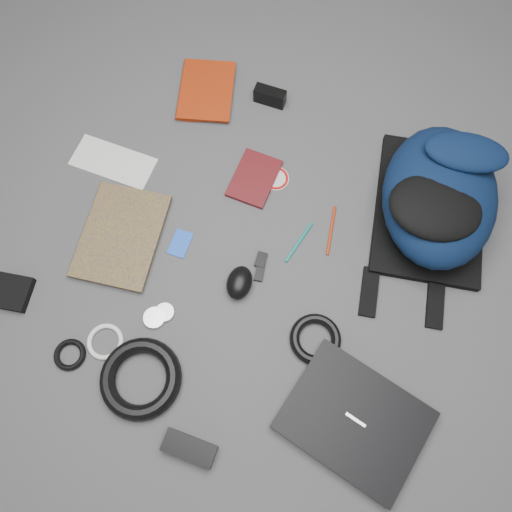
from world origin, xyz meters
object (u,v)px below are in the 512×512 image
(textbook_red, at_px, (180,89))
(pouch, at_px, (12,292))
(compact_camera, at_px, (270,96))
(laptop, at_px, (354,420))
(comic_book, at_px, (85,228))
(mouse, at_px, (239,283))
(backpack, at_px, (439,196))
(dvd_case, at_px, (254,178))
(power_brick, at_px, (189,448))

(textbook_red, xyz_separation_m, pouch, (-0.15, -0.76, 0.00))
(compact_camera, height_order, pouch, compact_camera)
(laptop, xyz_separation_m, comic_book, (-0.86, 0.22, -0.01))
(textbook_red, bearing_deg, compact_camera, -3.02)
(compact_camera, relative_size, mouse, 1.02)
(textbook_red, xyz_separation_m, compact_camera, (0.28, 0.07, 0.01))
(backpack, bearing_deg, compact_camera, 150.74)
(backpack, bearing_deg, dvd_case, 178.91)
(comic_book, height_order, compact_camera, compact_camera)
(comic_book, bearing_deg, backpack, 16.23)
(comic_book, relative_size, compact_camera, 3.02)
(laptop, bearing_deg, backpack, 99.98)
(backpack, height_order, power_brick, backpack)
(backpack, distance_m, comic_book, 0.98)
(backpack, relative_size, compact_camera, 4.87)
(comic_book, bearing_deg, pouch, -120.00)
(laptop, height_order, power_brick, laptop)
(mouse, bearing_deg, backpack, 37.41)
(laptop, bearing_deg, pouch, -166.25)
(mouse, bearing_deg, pouch, -162.82)
(power_brick, bearing_deg, dvd_case, 98.09)
(dvd_case, relative_size, compact_camera, 1.71)
(comic_book, height_order, power_brick, power_brick)
(backpack, relative_size, laptop, 1.43)
(pouch, bearing_deg, power_brick, -17.16)
(laptop, xyz_separation_m, textbook_red, (-0.80, 0.74, -0.00))
(compact_camera, bearing_deg, textbook_red, -167.65)
(backpack, bearing_deg, mouse, -147.04)
(power_brick, height_order, pouch, power_brick)
(textbook_red, bearing_deg, laptop, -59.33)
(dvd_case, bearing_deg, compact_camera, 102.14)
(textbook_red, bearing_deg, dvd_case, -48.38)
(comic_book, distance_m, pouch, 0.26)
(compact_camera, xyz_separation_m, power_brick, (0.17, -1.02, -0.01))
(backpack, bearing_deg, laptop, -103.20)
(power_brick, bearing_deg, backpack, 64.20)
(textbook_red, distance_m, pouch, 0.78)
(power_brick, relative_size, pouch, 1.36)
(power_brick, bearing_deg, textbook_red, 114.26)
(textbook_red, distance_m, mouse, 0.66)
(comic_book, relative_size, mouse, 3.09)
(mouse, bearing_deg, laptop, -35.65)
(textbook_red, relative_size, mouse, 2.36)
(textbook_red, xyz_separation_m, mouse, (0.41, -0.52, 0.01))
(pouch, bearing_deg, dvd_case, 49.31)
(backpack, height_order, mouse, backpack)
(laptop, relative_size, textbook_red, 1.48)
(textbook_red, height_order, compact_camera, compact_camera)
(dvd_case, xyz_separation_m, pouch, (-0.48, -0.56, 0.01))
(laptop, relative_size, mouse, 3.48)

